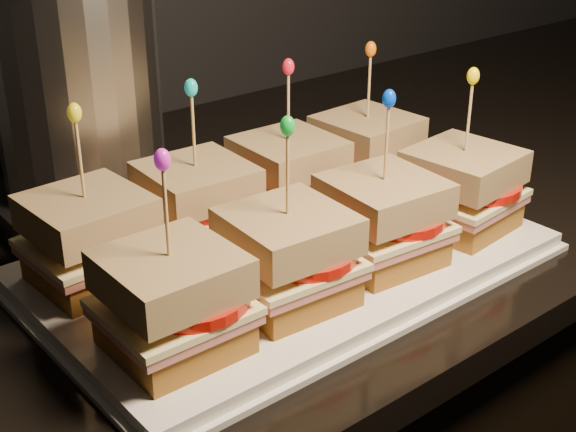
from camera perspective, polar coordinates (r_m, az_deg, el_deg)
cabinet at (r=1.31m, az=6.85°, el=-14.68°), size 2.31×0.67×0.86m
granite_slab at (r=1.08m, az=8.07°, el=3.76°), size 2.35×0.71×0.03m
platter at (r=0.77m, az=0.00°, el=-3.09°), size 0.47×0.29×0.02m
platter_rim at (r=0.77m, az=0.00°, el=-3.48°), size 0.48×0.30×0.01m
sandwich_0_bread_bot at (r=0.73m, az=-13.71°, el=-3.55°), size 0.10×0.10×0.03m
sandwich_0_ham at (r=0.73m, az=-13.84°, el=-2.38°), size 0.11×0.10×0.01m
sandwich_0_cheese at (r=0.72m, az=-13.90°, el=-1.89°), size 0.11×0.10×0.01m
sandwich_0_tomato at (r=0.72m, az=-12.90°, el=-1.25°), size 0.09×0.09×0.01m
sandwich_0_bread_top at (r=0.71m, az=-14.13°, el=0.13°), size 0.10×0.10×0.03m
sandwich_0_pick at (r=0.69m, az=-14.53°, el=3.58°), size 0.00×0.00×0.09m
sandwich_0_frill at (r=0.68m, az=-14.95°, el=7.11°), size 0.01×0.01×0.02m
sandwich_1_bread_bot at (r=0.78m, az=-6.37°, el=-1.08°), size 0.10×0.10×0.03m
sandwich_1_ham at (r=0.77m, az=-6.42°, el=0.04°), size 0.11×0.10×0.01m
sandwich_1_cheese at (r=0.77m, az=-6.45°, el=0.51°), size 0.11×0.11×0.01m
sandwich_1_tomato at (r=0.77m, az=-5.49°, el=1.12°), size 0.09×0.09×0.01m
sandwich_1_bread_top at (r=0.76m, az=-6.55°, el=2.44°), size 0.10×0.10×0.03m
sandwich_1_pick at (r=0.74m, az=-6.73°, el=5.72°), size 0.00×0.00×0.09m
sandwich_1_frill at (r=0.73m, az=-6.91°, el=9.05°), size 0.01×0.01×0.02m
sandwich_2_bread_bot at (r=0.84m, az=0.02°, el=1.09°), size 0.10×0.10×0.03m
sandwich_2_ham at (r=0.83m, az=0.02°, el=2.15°), size 0.11×0.10×0.01m
sandwich_2_cheese at (r=0.83m, az=0.02°, el=2.59°), size 0.11×0.10×0.01m
sandwich_2_tomato at (r=0.83m, az=0.93°, el=3.15°), size 0.09×0.09×0.01m
sandwich_2_bread_top at (r=0.82m, az=0.03°, el=4.40°), size 0.10×0.10×0.03m
sandwich_2_pick at (r=0.81m, az=0.03°, el=7.47°), size 0.00×0.00×0.09m
sandwich_2_frill at (r=0.79m, az=0.03°, el=10.57°), size 0.01×0.01×0.02m
sandwich_3_bread_bot at (r=0.91m, az=5.51°, el=2.94°), size 0.10×0.10×0.03m
sandwich_3_ham at (r=0.90m, az=5.55°, el=3.93°), size 0.11×0.10×0.01m
sandwich_3_cheese at (r=0.90m, az=5.57°, el=4.34°), size 0.11×0.10×0.01m
sandwich_3_tomato at (r=0.90m, az=6.40°, el=4.85°), size 0.09×0.09×0.01m
sandwich_3_bread_top at (r=0.89m, az=5.65°, el=6.03°), size 0.10×0.10×0.03m
sandwich_3_pick at (r=0.88m, az=5.77°, el=8.87°), size 0.00×0.00×0.09m
sandwich_3_frill at (r=0.87m, az=5.91°, el=11.72°), size 0.01×0.01×0.02m
sandwich_4_bread_bot at (r=0.63m, az=-8.06°, el=-8.25°), size 0.09×0.09×0.03m
sandwich_4_ham at (r=0.62m, az=-8.15°, el=-6.95°), size 0.10×0.10×0.01m
sandwich_4_cheese at (r=0.62m, az=-8.19°, el=-6.40°), size 0.10×0.10×0.01m
sandwich_4_tomato at (r=0.61m, az=-6.98°, el=-5.67°), size 0.09×0.09×0.01m
sandwich_4_bread_top at (r=0.60m, az=-8.35°, el=-4.12°), size 0.10×0.10×0.03m
sandwich_4_pick at (r=0.58m, az=-8.64°, el=-0.16°), size 0.00×0.00×0.09m
sandwich_4_frill at (r=0.56m, az=-8.93°, el=3.97°), size 0.01×0.01×0.02m
sandwich_5_bread_bot at (r=0.68m, az=-0.03°, el=-5.00°), size 0.10×0.10×0.03m
sandwich_5_ham at (r=0.68m, az=-0.03°, el=-3.76°), size 0.11×0.11×0.01m
sandwich_5_cheese at (r=0.67m, az=-0.03°, el=-3.24°), size 0.11×0.11×0.01m
sandwich_5_tomato at (r=0.67m, az=1.09°, el=-2.55°), size 0.09×0.09×0.01m
sandwich_5_bread_top at (r=0.66m, az=-0.03°, el=-1.09°), size 0.10×0.10×0.03m
sandwich_5_pick at (r=0.64m, az=-0.03°, el=2.60°), size 0.00×0.00×0.09m
sandwich_5_frill at (r=0.62m, az=-0.03°, el=6.42°), size 0.01×0.01×0.02m
sandwich_6_bread_bot at (r=0.75m, az=6.62°, el=-2.20°), size 0.10×0.10×0.03m
sandwich_6_ham at (r=0.74m, az=6.68°, el=-1.05°), size 0.11×0.11×0.01m
sandwich_6_cheese at (r=0.74m, az=6.71°, el=-0.56°), size 0.11×0.11×0.01m
sandwich_6_tomato at (r=0.74m, az=7.72°, el=0.06°), size 0.09×0.09×0.01m
sandwich_6_bread_top at (r=0.73m, az=6.82°, el=1.42°), size 0.10×0.10×0.03m
sandwich_6_pick at (r=0.71m, az=7.01°, el=4.82°), size 0.00×0.00×0.09m
sandwich_6_frill at (r=0.70m, az=7.21°, el=8.28°), size 0.01×0.01×0.02m
sandwich_7_bread_bot at (r=0.83m, az=12.08°, el=0.13°), size 0.10×0.10×0.03m
sandwich_7_ham at (r=0.82m, az=12.18°, el=1.19°), size 0.11×0.11×0.01m
sandwich_7_cheese at (r=0.82m, az=12.23°, el=1.64°), size 0.11×0.11×0.01m
sandwich_7_tomato at (r=0.82m, az=13.13°, el=2.19°), size 0.09×0.09×0.01m
sandwich_7_bread_top at (r=0.81m, az=12.41°, el=3.46°), size 0.10×0.10×0.03m
sandwich_7_pick at (r=0.79m, az=12.72°, el=6.55°), size 0.00×0.00×0.09m
sandwich_7_frill at (r=0.78m, az=13.04°, el=9.68°), size 0.01×0.01×0.02m
appliance_base at (r=0.92m, az=-13.93°, el=1.34°), size 0.21×0.18×0.03m
appliance_body at (r=0.88m, az=-14.79°, el=8.84°), size 0.17×0.17×0.23m
appliance at (r=0.88m, az=-14.76°, el=8.57°), size 0.21×0.17×0.27m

